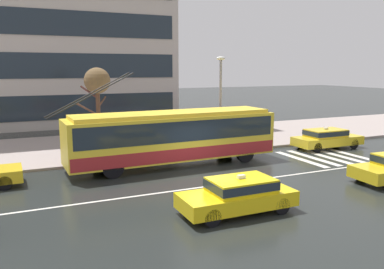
{
  "coord_description": "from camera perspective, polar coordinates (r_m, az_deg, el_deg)",
  "views": [
    {
      "loc": [
        -8.18,
        -16.26,
        5.2
      ],
      "look_at": [
        0.87,
        3.83,
        1.47
      ],
      "focal_mm": 36.71,
      "sensor_mm": 36.0,
      "label": 1
    }
  ],
  "objects": [
    {
      "name": "crosswalk_stripe_edge_far",
      "position": [
        25.99,
        21.62,
        -2.6
      ],
      "size": [
        0.44,
        4.4,
        0.01
      ],
      "primitive_type": "cube",
      "color": "beige",
      "rests_on": "ground_plane"
    },
    {
      "name": "taxi_oncoming_near",
      "position": [
        14.48,
        6.76,
        -8.55
      ],
      "size": [
        4.25,
        1.77,
        1.39
      ],
      "color": "yellow",
      "rests_on": "ground_plane"
    },
    {
      "name": "lane_centre_line",
      "position": [
        17.91,
        4.11,
        -7.27
      ],
      "size": [
        72.0,
        0.14,
        0.01
      ],
      "primitive_type": "cube",
      "color": "silver",
      "rests_on": "ground_plane"
    },
    {
      "name": "ground_plane",
      "position": [
        18.93,
        2.38,
        -6.33
      ],
      "size": [
        160.0,
        160.0,
        0.0
      ],
      "primitive_type": "plane",
      "color": "#222625"
    },
    {
      "name": "street_tree_bare",
      "position": [
        24.76,
        -13.62,
        7.24
      ],
      "size": [
        2.15,
        2.07,
        5.1
      ],
      "color": "brown",
      "rests_on": "sidewalk_slab"
    },
    {
      "name": "crosswalk_stripe_inner_a",
      "position": [
        24.15,
        17.13,
        -3.24
      ],
      "size": [
        0.44,
        4.4,
        0.01
      ],
      "primitive_type": "cube",
      "color": "beige",
      "rests_on": "ground_plane"
    },
    {
      "name": "trolleybus",
      "position": [
        21.08,
        -2.65,
        -0.22
      ],
      "size": [
        12.19,
        2.88,
        4.99
      ],
      "color": "yellow",
      "rests_on": "ground_plane"
    },
    {
      "name": "street_lamp",
      "position": [
        24.75,
        4.15,
        5.93
      ],
      "size": [
        0.6,
        0.32,
        5.78
      ],
      "color": "gray",
      "rests_on": "sidewalk_slab"
    },
    {
      "name": "taxi_ahead_of_bus",
      "position": [
        27.16,
        18.98,
        -0.44
      ],
      "size": [
        4.65,
        1.86,
        1.39
      ],
      "color": "yellow",
      "rests_on": "ground_plane"
    },
    {
      "name": "pedestrian_approaching_curb",
      "position": [
        24.67,
        4.52,
        1.68
      ],
      "size": [
        1.54,
        1.54,
        2.02
      ],
      "color": "#203A45",
      "rests_on": "sidewalk_slab"
    },
    {
      "name": "crosswalk_stripe_center",
      "position": [
        24.74,
        18.7,
        -3.02
      ],
      "size": [
        0.44,
        4.4,
        0.01
      ],
      "primitive_type": "cube",
      "color": "beige",
      "rests_on": "ground_plane"
    },
    {
      "name": "bus_shelter",
      "position": [
        23.99,
        -8.73,
        1.67
      ],
      "size": [
        3.79,
        1.56,
        2.41
      ],
      "color": "gray",
      "rests_on": "sidewalk_slab"
    },
    {
      "name": "crosswalk_stripe_inner_b",
      "position": [
        25.36,
        20.2,
        -2.8
      ],
      "size": [
        0.44,
        4.4,
        0.01
      ],
      "primitive_type": "cube",
      "color": "beige",
      "rests_on": "ground_plane"
    },
    {
      "name": "sidewalk_slab",
      "position": [
        27.65,
        -6.62,
        -1.14
      ],
      "size": [
        80.0,
        10.0,
        0.14
      ],
      "primitive_type": "cube",
      "color": "gray",
      "rests_on": "ground_plane"
    },
    {
      "name": "crosswalk_stripe_edge_near",
      "position": [
        23.57,
        15.49,
        -3.47
      ],
      "size": [
        0.44,
        4.4,
        0.01
      ],
      "primitive_type": "cube",
      "color": "beige",
      "rests_on": "ground_plane"
    },
    {
      "name": "pedestrian_at_shelter",
      "position": [
        24.1,
        -7.66,
        1.09
      ],
      "size": [
        1.34,
        1.34,
        1.93
      ],
      "color": "black",
      "rests_on": "sidewalk_slab"
    }
  ]
}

